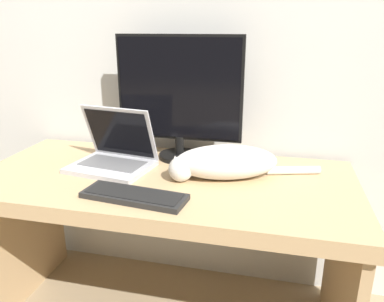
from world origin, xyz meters
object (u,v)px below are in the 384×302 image
Objects in this scene: monitor at (179,96)px; cat at (224,162)px; laptop at (114,156)px; external_keyboard at (134,196)px.

cat is at bearing -39.77° from monitor.
monitor is 1.55× the size of laptop.
external_keyboard is at bearing -95.45° from monitor.
monitor is at bearing 45.74° from laptop.
laptop reaches higher than external_keyboard.
laptop is at bearing -143.29° from monitor.
laptop is 0.94× the size of external_keyboard.
cat is at bearing 49.43° from external_keyboard.
external_keyboard is 0.38m from cat.
laptop is at bearing 132.67° from external_keyboard.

